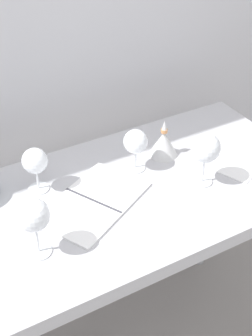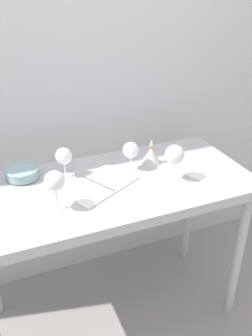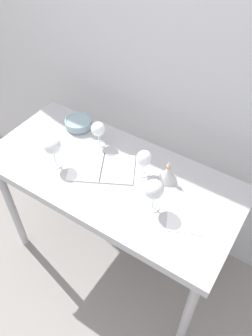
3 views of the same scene
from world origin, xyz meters
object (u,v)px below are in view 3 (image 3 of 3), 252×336
at_px(wine_glass_far_left, 98,130).
at_px(tasting_sheet_upper, 185,213).
at_px(tasting_bowl, 78,123).
at_px(decanter_funnel, 168,174).
at_px(wine_glass_near_right, 154,190).
at_px(wine_glass_near_left, 53,147).
at_px(open_notebook, 102,168).
at_px(wine_glass_far_right, 144,159).

height_order(wine_glass_far_left, tasting_sheet_upper, wine_glass_far_left).
bearing_deg(wine_glass_far_left, tasting_bowl, 163.14).
distance_m(tasting_sheet_upper, decanter_funnel, 0.23).
bearing_deg(wine_glass_near_right, tasting_sheet_upper, 19.35).
bearing_deg(decanter_funnel, wine_glass_near_left, -157.72).
distance_m(wine_glass_near_right, tasting_bowl, 0.75).
bearing_deg(wine_glass_near_left, wine_glass_near_right, 3.10).
relative_size(wine_glass_near_right, decanter_funnel, 1.31).
bearing_deg(decanter_funnel, wine_glass_far_left, 175.93).
height_order(wine_glass_far_left, open_notebook, wine_glass_far_left).
relative_size(wine_glass_far_left, decanter_funnel, 1.11).
relative_size(tasting_sheet_upper, decanter_funnel, 1.60).
bearing_deg(tasting_sheet_upper, wine_glass_near_left, 162.25).
relative_size(open_notebook, decanter_funnel, 2.95).
bearing_deg(wine_glass_near_right, wine_glass_far_right, 131.58).
relative_size(wine_glass_far_left, open_notebook, 0.38).
xyz_separation_m(tasting_bowl, decanter_funnel, (0.66, -0.09, 0.02)).
relative_size(wine_glass_near_left, tasting_sheet_upper, 0.82).
xyz_separation_m(wine_glass_far_right, tasting_bowl, (-0.53, 0.12, -0.07)).
distance_m(wine_glass_far_left, open_notebook, 0.22).
height_order(wine_glass_far_right, tasting_bowl, wine_glass_far_right).
height_order(wine_glass_near_right, wine_glass_far_right, wine_glass_near_right).
distance_m(wine_glass_far_left, wine_glass_far_right, 0.34).
height_order(wine_glass_far_left, wine_glass_far_right, wine_glass_far_left).
bearing_deg(wine_glass_far_left, decanter_funnel, -4.07).
height_order(tasting_bowl, decanter_funnel, decanter_funnel).
bearing_deg(decanter_funnel, tasting_bowl, 171.97).
bearing_deg(wine_glass_near_right, wine_glass_far_left, 154.63).
bearing_deg(wine_glass_far_right, wine_glass_near_right, -48.42).
bearing_deg(wine_glass_near_right, tasting_bowl, 157.00).
relative_size(wine_glass_far_right, tasting_sheet_upper, 0.68).
bearing_deg(wine_glass_far_left, wine_glass_near_right, -25.37).
distance_m(wine_glass_near_right, decanter_funnel, 0.22).
xyz_separation_m(wine_glass_far_right, open_notebook, (-0.21, -0.09, -0.10)).
xyz_separation_m(open_notebook, tasting_bowl, (-0.32, 0.21, 0.03)).
xyz_separation_m(open_notebook, tasting_sheet_upper, (0.51, -0.03, -0.00)).
height_order(wine_glass_near_right, open_notebook, wine_glass_near_right).
bearing_deg(tasting_sheet_upper, decanter_funnel, 116.08).
bearing_deg(tasting_sheet_upper, wine_glass_far_left, 140.07).
relative_size(wine_glass_near_left, wine_glass_far_right, 1.21).
height_order(wine_glass_near_left, decanter_funnel, wine_glass_near_left).
height_order(wine_glass_far_right, decanter_funnel, wine_glass_far_right).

